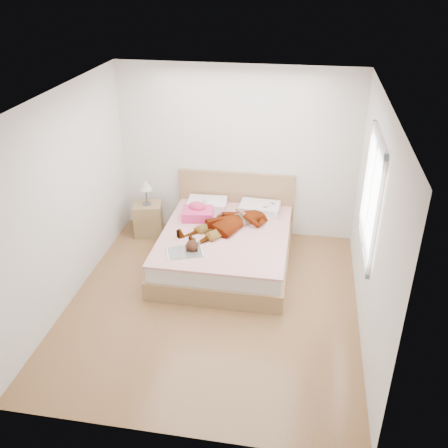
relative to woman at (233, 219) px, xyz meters
name	(u,v)px	position (x,y,z in m)	size (l,w,h in m)	color
ground	(213,304)	(-0.08, -1.17, -0.62)	(4.00, 4.00, 0.00)	#55371A
woman	(233,219)	(0.00, 0.00, 0.00)	(0.62, 1.66, 0.23)	white
hair	(201,207)	(-0.57, 0.45, -0.08)	(0.42, 0.52, 0.08)	black
phone	(204,201)	(-0.50, 0.40, 0.05)	(0.04, 0.09, 0.01)	silver
room_shell	(371,197)	(1.69, -0.87, 0.88)	(4.00, 4.00, 4.00)	white
bed	(226,244)	(-0.08, -0.13, -0.35)	(1.80, 2.08, 1.00)	olive
towel	(198,212)	(-0.55, 0.16, -0.02)	(0.48, 0.41, 0.23)	#F94397
magazine	(185,252)	(-0.50, -0.84, -0.10)	(0.55, 0.45, 0.03)	white
coffee_mug	(195,243)	(-0.42, -0.64, -0.07)	(0.12, 0.10, 0.09)	white
plush_toy	(192,245)	(-0.43, -0.74, -0.04)	(0.20, 0.27, 0.14)	black
nightstand	(148,216)	(-1.42, 0.46, -0.32)	(0.49, 0.46, 0.92)	olive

